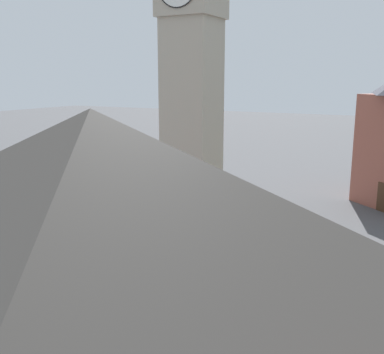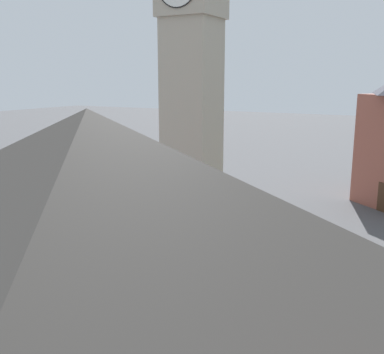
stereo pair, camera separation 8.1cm
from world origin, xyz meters
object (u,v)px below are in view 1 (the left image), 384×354
Objects in this scene: car_blue_kerb at (297,233)px; car_silver_kerb at (134,264)px; car_red_corner at (301,307)px; car_white_side at (112,191)px; clock_tower at (192,8)px; pedestrian at (121,223)px; car_black_far at (72,213)px; building_terrace_right at (102,352)px; lamp_post at (202,168)px.

car_blue_kerb is 1.04× the size of car_silver_kerb.
car_red_corner is 21.25m from car_white_side.
clock_tower is 12.77m from pedestrian.
clock_tower is 16.22m from car_red_corner.
car_red_corner is (-2.45, 8.45, 0.00)m from car_blue_kerb.
car_white_side is 6.24m from car_black_far.
car_black_far is (8.43, -4.94, 0.00)m from car_silver_kerb.
clock_tower reaches higher than car_silver_kerb.
car_black_far is at bearing 12.58° from car_blue_kerb.
pedestrian is 18.81m from building_terrace_right.
pedestrian reaches higher than car_silver_kerb.
car_silver_kerb is at bearing 131.88° from car_white_side.
car_black_far is 0.90× the size of lamp_post.
building_terrace_right reaches higher than lamp_post.
clock_tower is at bearing 110.38° from lamp_post.
building_terrace_right is (-7.24, 16.98, -8.51)m from clock_tower.
car_silver_kerb is 0.95× the size of car_black_far.
car_silver_kerb is 14.79m from car_white_side.
car_black_far is at bearing -45.46° from building_terrace_right.
car_blue_kerb is 15.76m from car_white_side.
lamp_post is (-1.91, -6.83, 2.29)m from pedestrian.
car_white_side is 0.90× the size of lamp_post.
clock_tower is 4.53× the size of lamp_post.
building_terrace_right is at bearing 127.82° from car_white_side.
car_silver_kerb is at bearing 149.60° from car_black_far.
car_white_side is 9.12m from pedestrian.
lamp_post reaches higher than pedestrian.
clock_tower is 16.36m from car_white_side.
car_black_far is at bearing -30.40° from car_silver_kerb.
car_blue_kerb is 1.03× the size of car_red_corner.
car_red_corner and car_black_far have the same top height.
car_blue_kerb is 9.84m from car_silver_kerb.
pedestrian is (11.95, -4.51, 0.25)m from car_red_corner.
car_white_side is at bearing -76.61° from car_black_far.
pedestrian reaches higher than car_black_far.
building_terrace_right is at bearing 94.31° from car_blue_kerb.
clock_tower is 13.78m from car_silver_kerb.
car_blue_kerb is 14.39m from car_black_far.
building_terrace_right is 23.56m from lamp_post.
clock_tower is at bearing -150.54° from pedestrian.
car_white_side is (9.66, -4.80, -12.30)m from clock_tower.
car_silver_kerb is at bearing 133.21° from pedestrian.
car_blue_kerb is at bearing 169.28° from car_white_side.
car_black_far is (-1.44, 6.07, 0.00)m from car_white_side.
car_black_far is 2.62× the size of pedestrian.
car_red_corner is at bearing -95.68° from building_terrace_right.
car_white_side is at bearing -52.18° from building_terrace_right.
car_blue_kerb is (-5.82, -1.87, -12.30)m from clock_tower.
car_black_far is (8.22, 1.27, -12.30)m from clock_tower.
clock_tower reaches higher than car_blue_kerb.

